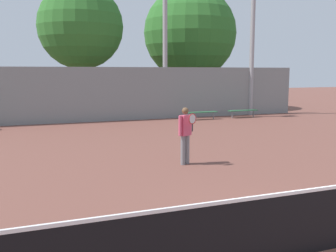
{
  "coord_description": "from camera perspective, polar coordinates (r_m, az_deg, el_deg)",
  "views": [
    {
      "loc": [
        -4.43,
        -4.46,
        2.73
      ],
      "look_at": [
        0.08,
        7.16,
        0.99
      ],
      "focal_mm": 42.0,
      "sensor_mm": 36.0,
      "label": 1
    }
  ],
  "objects": [
    {
      "name": "bench_adjacent_court",
      "position": [
        23.79,
        10.84,
        2.19
      ],
      "size": [
        1.85,
        0.4,
        0.45
      ],
      "color": "#28663D",
      "rests_on": "ground_plane"
    },
    {
      "name": "tennis_net",
      "position": [
        6.67,
        22.72,
        -12.08
      ],
      "size": [
        12.33,
        0.09,
        1.01
      ],
      "color": "#195128",
      "rests_on": "ground_plane"
    },
    {
      "name": "bench_courtside_near",
      "position": [
        22.48,
        4.97,
        1.97
      ],
      "size": [
        1.85,
        0.4,
        0.45
      ],
      "color": "#28663D",
      "rests_on": "ground_plane"
    },
    {
      "name": "tree_green_tall",
      "position": [
        25.09,
        -12.58,
        13.87
      ],
      "size": [
        5.15,
        5.15,
        8.0
      ],
      "color": "brown",
      "rests_on": "ground_plane"
    },
    {
      "name": "back_fence",
      "position": [
        21.81,
        -9.47,
        4.55
      ],
      "size": [
        24.73,
        0.06,
        2.97
      ],
      "color": "gray",
      "rests_on": "ground_plane"
    },
    {
      "name": "light_pole_far_right",
      "position": [
        25.68,
        12.25,
        16.06
      ],
      "size": [
        0.9,
        0.6,
        11.49
      ],
      "color": "#939399",
      "rests_on": "ground_plane"
    },
    {
      "name": "ground_plane",
      "position": [
        6.86,
        22.48,
        -16.14
      ],
      "size": [
        100.0,
        100.0,
        0.0
      ],
      "primitive_type": "plane",
      "color": "brown"
    },
    {
      "name": "tree_green_broad",
      "position": [
        29.18,
        3.2,
        13.29
      ],
      "size": [
        6.65,
        6.65,
        8.79
      ],
      "color": "brown",
      "rests_on": "ground_plane"
    },
    {
      "name": "light_pole_near_left",
      "position": [
        23.14,
        -0.43,
        15.09
      ],
      "size": [
        0.9,
        0.6,
        9.77
      ],
      "color": "#939399",
      "rests_on": "ground_plane"
    },
    {
      "name": "tennis_player",
      "position": [
        11.52,
        2.54,
        -0.98
      ],
      "size": [
        0.51,
        0.49,
        1.69
      ],
      "rotation": [
        0.0,
        0.0,
        0.42
      ],
      "color": "slate",
      "rests_on": "ground_plane"
    }
  ]
}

